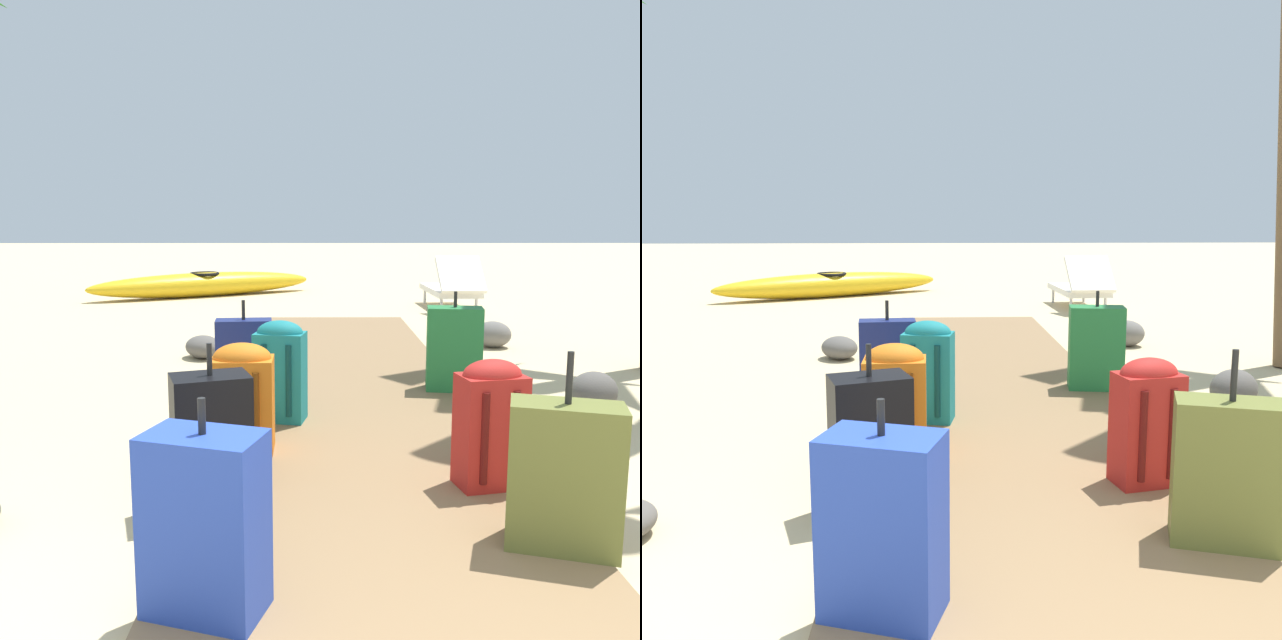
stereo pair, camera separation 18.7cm
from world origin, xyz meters
The scene contains 15 objects.
ground_plane centered at (0.00, 2.90, 0.00)m, with size 60.00×60.00×0.00m, color #D1BA8C.
boardwalk centered at (0.00, 3.63, 0.04)m, with size 1.62×7.25×0.08m, color olive.
suitcase_blue centered at (-0.59, 1.06, 0.37)m, with size 0.41×0.32×0.69m.
suitcase_olive centered at (0.66, 1.45, 0.36)m, with size 0.44×0.31×0.75m.
backpack_orange centered at (-0.63, 2.52, 0.38)m, with size 0.32×0.25×0.58m.
suitcase_green centered at (0.74, 3.76, 0.38)m, with size 0.41×0.26×0.71m.
suitcase_navy centered at (-0.74, 3.65, 0.34)m, with size 0.40×0.21×0.66m.
backpack_red centered at (0.54, 2.03, 0.39)m, with size 0.32×0.25×0.59m.
suitcase_black centered at (-0.71, 1.97, 0.35)m, with size 0.39×0.32×0.68m.
backpack_teal centered at (-0.46, 3.05, 0.40)m, with size 0.33×0.26×0.61m.
lounge_chair centered at (1.70, 8.51, 0.33)m, with size 0.66×1.57×0.78m.
kayak centered at (-2.08, 10.16, 0.20)m, with size 3.64×2.37×0.40m.
rock_right_mid centered at (1.55, 5.73, 0.13)m, with size 0.33×0.37×0.26m, color slate.
rock_left_near centered at (-1.29, 5.23, 0.11)m, with size 0.40×0.31×0.21m, color #5B5651.
rock_right_near centered at (1.62, 3.47, 0.14)m, with size 0.35×0.28×0.28m, color #5B5651.
Camera 1 is at (-0.26, -0.88, 1.30)m, focal length 37.43 mm.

